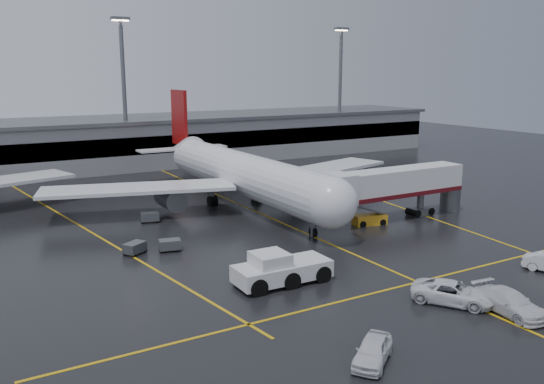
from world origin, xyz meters
TOP-DOWN VIEW (x-y plane):
  - ground at (0.00, 0.00)m, footprint 220.00×220.00m
  - apron_line_centre at (0.00, 0.00)m, footprint 0.25×90.00m
  - apron_line_stop at (0.00, -22.00)m, footprint 60.00×0.25m
  - apron_line_left at (-20.00, 10.00)m, footprint 9.99×69.35m
  - apron_line_right at (18.00, 10.00)m, footprint 7.57×69.64m
  - terminal at (0.00, 47.93)m, footprint 122.00×19.00m
  - light_mast_mid at (-5.00, 42.00)m, footprint 3.00×1.20m
  - light_mast_right at (40.00, 42.00)m, footprint 3.00×1.20m
  - main_airliner at (0.00, 9.70)m, footprint 48.80×45.60m
  - jet_bridge at (11.87, -6.00)m, footprint 19.90×3.40m
  - pushback_tractor at (-9.79, -16.58)m, footprint 7.94×3.49m
  - belt_loader at (8.10, -6.27)m, footprint 3.95×2.32m
  - service_van_a at (-0.90, -26.38)m, footprint 5.54×6.39m
  - service_van_b at (1.20, -29.64)m, footprint 2.86×5.84m
  - service_van_d at (-11.61, -30.11)m, footprint 4.55×4.05m
  - baggage_cart_a at (-14.46, -4.11)m, footprint 2.24×1.72m
  - baggage_cart_b at (-17.62, -3.33)m, footprint 2.39×2.16m
  - baggage_cart_c at (-12.72, 7.01)m, footprint 2.26×1.77m

SIDE VIEW (x-z plane):
  - ground at x=0.00m, z-range 0.00..0.00m
  - apron_line_centre at x=0.00m, z-range 0.00..0.02m
  - apron_line_stop at x=0.00m, z-range 0.00..0.02m
  - apron_line_left at x=-20.00m, z-range 0.00..0.02m
  - apron_line_right at x=18.00m, z-range 0.00..0.02m
  - belt_loader at x=8.10m, z-range -0.60..1.76m
  - baggage_cart_a at x=-14.46m, z-range 0.07..1.19m
  - baggage_cart_b at x=-17.62m, z-range 0.07..1.19m
  - baggage_cart_c at x=-12.72m, z-range 0.07..1.19m
  - service_van_d at x=-11.61m, z-range 0.00..1.49m
  - service_van_b at x=1.20m, z-range 0.00..1.63m
  - service_van_a at x=-0.90m, z-range 0.00..1.64m
  - pushback_tractor at x=-9.79m, z-range -0.29..2.53m
  - jet_bridge at x=11.87m, z-range 0.91..6.96m
  - main_airliner at x=0.00m, z-range -2.84..11.26m
  - terminal at x=0.00m, z-range 0.02..8.62m
  - light_mast_mid at x=-5.00m, z-range 1.75..27.20m
  - light_mast_right at x=40.00m, z-range 1.75..27.20m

